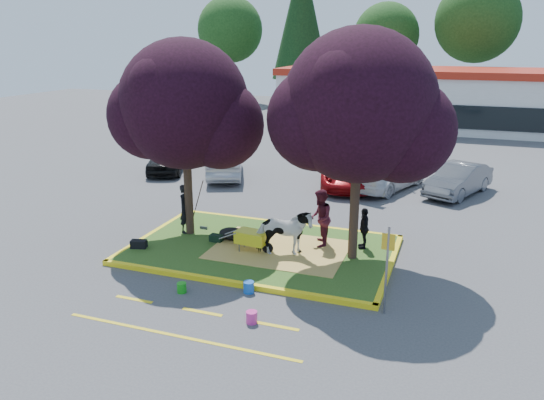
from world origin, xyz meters
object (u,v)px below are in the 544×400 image
(bucket_green, at_px, (182,288))
(car_black, at_px, (167,158))
(bucket_blue, at_px, (249,287))
(car_silver, at_px, (225,161))
(cow, at_px, (284,233))
(handler, at_px, (186,209))
(wheelbarrow, at_px, (252,237))
(sign_post, at_px, (387,262))
(calf, at_px, (233,234))
(bucket_pink, at_px, (252,317))

(bucket_green, xyz_separation_m, car_black, (-7.41, 11.85, 0.57))
(bucket_blue, bearing_deg, car_silver, 117.55)
(bucket_blue, bearing_deg, bucket_green, -160.34)
(cow, distance_m, bucket_blue, 2.55)
(handler, bearing_deg, car_black, 43.23)
(cow, bearing_deg, bucket_blue, 157.49)
(wheelbarrow, distance_m, sign_post, 5.10)
(sign_post, height_order, car_silver, sign_post)
(calf, xyz_separation_m, handler, (-1.81, 0.17, 0.63))
(handler, distance_m, car_black, 9.68)
(cow, bearing_deg, bucket_pink, 168.77)
(cow, relative_size, sign_post, 0.76)
(handler, height_order, sign_post, sign_post)
(wheelbarrow, relative_size, bucket_green, 6.45)
(bucket_green, bearing_deg, cow, 58.42)
(car_black, bearing_deg, bucket_pink, -72.94)
(sign_post, bearing_deg, bucket_blue, -172.74)
(calf, relative_size, bucket_pink, 3.28)
(bucket_pink, xyz_separation_m, car_black, (-9.79, 12.70, 0.56))
(calf, height_order, car_silver, car_silver)
(bucket_green, distance_m, car_silver, 12.61)
(cow, relative_size, bucket_green, 6.37)
(calf, bearing_deg, bucket_blue, -36.82)
(bucket_blue, bearing_deg, calf, 120.73)
(sign_post, bearing_deg, wheelbarrow, 158.39)
(cow, xyz_separation_m, bucket_blue, (-0.16, -2.44, -0.73))
(calf, height_order, bucket_green, calf)
(cow, bearing_deg, calf, 53.40)
(sign_post, bearing_deg, calf, 156.92)
(wheelbarrow, xyz_separation_m, bucket_green, (-0.84, -3.02, -0.47))
(handler, relative_size, bucket_green, 6.18)
(cow, height_order, bucket_blue, cow)
(calf, bearing_deg, car_black, 154.20)
(wheelbarrow, height_order, bucket_green, wheelbarrow)
(sign_post, relative_size, car_black, 0.55)
(handler, distance_m, bucket_pink, 6.45)
(handler, relative_size, sign_post, 0.74)
(bucket_green, relative_size, car_silver, 0.06)
(car_silver, bearing_deg, bucket_green, 86.68)
(car_black, height_order, car_silver, car_silver)
(bucket_green, distance_m, bucket_pink, 2.53)
(sign_post, bearing_deg, bucket_green, -166.71)
(cow, relative_size, bucket_pink, 5.86)
(bucket_green, xyz_separation_m, bucket_blue, (1.71, 0.61, 0.02))
(car_black, xyz_separation_m, car_silver, (3.24, 0.03, 0.05))
(calf, xyz_separation_m, car_silver, (-4.05, 8.19, 0.40))
(sign_post, distance_m, bucket_pink, 3.55)
(cow, height_order, wheelbarrow, cow)
(wheelbarrow, xyz_separation_m, car_silver, (-5.01, 8.86, 0.16))
(sign_post, bearing_deg, car_black, 144.46)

